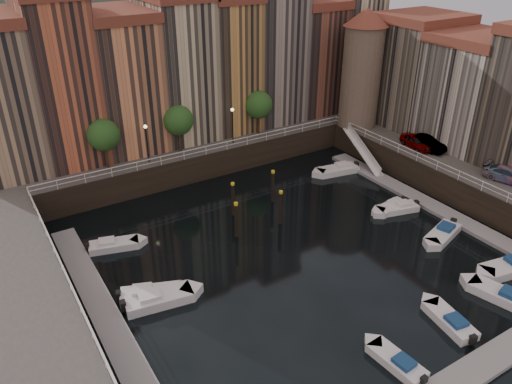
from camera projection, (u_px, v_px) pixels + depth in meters
ground at (291, 250)px, 43.07m from camera, size 200.00×200.00×0.00m
quay_far at (171, 138)px, 61.89m from camera, size 80.00×20.00×3.00m
dock_left at (110, 325)px, 34.71m from camera, size 2.00×28.00×0.35m
dock_right at (430, 205)px, 49.75m from camera, size 2.00×28.00×0.35m
dock_near at (453, 384)px, 30.21m from camera, size 30.00×2.00×0.35m
mountains at (40, 4)px, 122.78m from camera, size 145.00×100.00×18.00m
far_terrace at (199, 62)px, 57.11m from camera, size 48.70×10.30×17.50m
right_terrace at (475, 86)px, 53.73m from camera, size 9.30×24.30×14.00m
corner_tower at (362, 67)px, 58.46m from camera, size 5.20×5.20×13.80m
promenade_trees at (184, 119)px, 53.03m from camera, size 21.20×3.20×5.20m
street_lamps at (191, 128)px, 52.76m from camera, size 10.36×0.36×4.18m
railings at (261, 189)px, 44.96m from camera, size 36.08×34.04×0.52m
gangway at (363, 150)px, 57.62m from camera, size 2.78×8.32×3.73m
mooring_pilings at (256, 203)px, 46.95m from camera, size 6.68×4.32×3.78m
boat_left_2 at (157, 299)px, 36.73m from camera, size 5.39×2.63×1.21m
boat_left_3 at (150, 294)px, 37.31m from camera, size 4.87×3.25×1.10m
boat_left_4 at (113, 245)px, 43.12m from camera, size 4.54×2.67×1.02m
boat_right_0 at (510, 267)px, 40.22m from camera, size 5.37×2.77×1.20m
boat_right_1 at (443, 233)px, 44.71m from camera, size 4.84×2.93×1.09m
boat_right_2 at (398, 208)px, 48.80m from camera, size 4.46×2.55×1.00m
boat_right_3 at (392, 207)px, 49.07m from camera, size 4.16×1.98×0.94m
boat_right_4 at (338, 170)px, 56.43m from camera, size 5.11×2.60×1.14m
boat_near_1 at (398, 362)px, 31.50m from camera, size 1.80×4.23×0.96m
boat_near_2 at (451, 321)px, 34.77m from camera, size 2.28×4.55×1.02m
boat_near_3 at (503, 296)px, 37.12m from camera, size 2.90×5.05×1.13m
car_a at (416, 143)px, 54.76m from camera, size 2.59×4.54×1.46m
car_b at (426, 144)px, 54.40m from camera, size 2.21×4.67×1.48m
car_c at (510, 176)px, 47.47m from camera, size 3.08×5.12×1.39m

